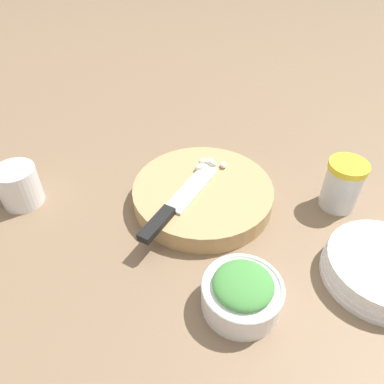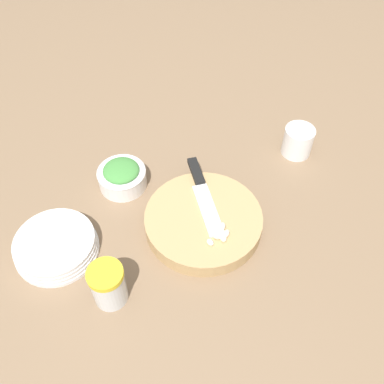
# 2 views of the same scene
# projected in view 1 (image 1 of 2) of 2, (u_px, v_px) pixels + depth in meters

# --- Properties ---
(ground_plane) EXTENTS (5.00, 5.00, 0.00)m
(ground_plane) POSITION_uv_depth(u_px,v_px,m) (178.00, 216.00, 0.68)
(ground_plane) COLOR #7F664C
(cutting_board) EXTENTS (0.26, 0.26, 0.04)m
(cutting_board) POSITION_uv_depth(u_px,v_px,m) (203.00, 194.00, 0.69)
(cutting_board) COLOR tan
(cutting_board) RESTS_ON ground_plane
(chef_knife) EXTENTS (0.06, 0.23, 0.01)m
(chef_knife) POSITION_uv_depth(u_px,v_px,m) (176.00, 204.00, 0.64)
(chef_knife) COLOR black
(chef_knife) RESTS_ON cutting_board
(garlic_cloves) EXTENTS (0.06, 0.06, 0.01)m
(garlic_cloves) POSITION_uv_depth(u_px,v_px,m) (209.00, 164.00, 0.73)
(garlic_cloves) COLOR silver
(garlic_cloves) RESTS_ON cutting_board
(herb_bowl) EXTENTS (0.12, 0.12, 0.06)m
(herb_bowl) POSITION_uv_depth(u_px,v_px,m) (242.00, 293.00, 0.52)
(herb_bowl) COLOR white
(herb_bowl) RESTS_ON ground_plane
(spice_jar) EXTENTS (0.07, 0.07, 0.09)m
(spice_jar) POSITION_uv_depth(u_px,v_px,m) (343.00, 185.00, 0.67)
(spice_jar) COLOR silver
(spice_jar) RESTS_ON ground_plane
(coffee_mug) EXTENTS (0.08, 0.09, 0.08)m
(coffee_mug) POSITION_uv_depth(u_px,v_px,m) (18.00, 186.00, 0.68)
(coffee_mug) COLOR white
(coffee_mug) RESTS_ON ground_plane
(plate_stack) EXTENTS (0.18, 0.18, 0.04)m
(plate_stack) POSITION_uv_depth(u_px,v_px,m) (382.00, 269.00, 0.56)
(plate_stack) COLOR white
(plate_stack) RESTS_ON ground_plane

